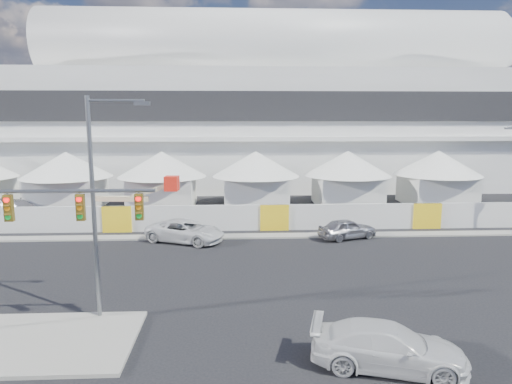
{
  "coord_description": "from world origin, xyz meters",
  "views": [
    {
      "loc": [
        2.94,
        -19.86,
        8.72
      ],
      "look_at": [
        4.36,
        10.0,
        3.75
      ],
      "focal_mm": 32.0,
      "sensor_mm": 36.0,
      "label": 1
    }
  ],
  "objects_px": {
    "sedan_silver": "(347,229)",
    "lot_car_c": "(19,208)",
    "pickup_near": "(388,347)",
    "streetlight_median": "(99,193)",
    "boom_lift": "(115,213)",
    "pickup_curb": "(186,231)"
  },
  "relations": [
    {
      "from": "sedan_silver",
      "to": "lot_car_c",
      "type": "bearing_deg",
      "value": 52.73
    },
    {
      "from": "pickup_near",
      "to": "lot_car_c",
      "type": "distance_m",
      "value": 35.4
    },
    {
      "from": "pickup_near",
      "to": "streetlight_median",
      "type": "relative_size",
      "value": 0.57
    },
    {
      "from": "lot_car_c",
      "to": "streetlight_median",
      "type": "height_order",
      "value": "streetlight_median"
    },
    {
      "from": "streetlight_median",
      "to": "boom_lift",
      "type": "bearing_deg",
      "value": 102.93
    },
    {
      "from": "pickup_curb",
      "to": "streetlight_median",
      "type": "height_order",
      "value": "streetlight_median"
    },
    {
      "from": "sedan_silver",
      "to": "lot_car_c",
      "type": "distance_m",
      "value": 28.46
    },
    {
      "from": "streetlight_median",
      "to": "sedan_silver",
      "type": "bearing_deg",
      "value": 42.35
    },
    {
      "from": "streetlight_median",
      "to": "boom_lift",
      "type": "distance_m",
      "value": 18.05
    },
    {
      "from": "pickup_curb",
      "to": "lot_car_c",
      "type": "distance_m",
      "value": 17.94
    },
    {
      "from": "sedan_silver",
      "to": "boom_lift",
      "type": "relative_size",
      "value": 0.52
    },
    {
      "from": "pickup_curb",
      "to": "lot_car_c",
      "type": "height_order",
      "value": "pickup_curb"
    },
    {
      "from": "lot_car_c",
      "to": "boom_lift",
      "type": "height_order",
      "value": "boom_lift"
    },
    {
      "from": "pickup_near",
      "to": "boom_lift",
      "type": "height_order",
      "value": "boom_lift"
    },
    {
      "from": "boom_lift",
      "to": "sedan_silver",
      "type": "bearing_deg",
      "value": -8.99
    },
    {
      "from": "pickup_near",
      "to": "sedan_silver",
      "type": "bearing_deg",
      "value": 5.5
    },
    {
      "from": "pickup_near",
      "to": "lot_car_c",
      "type": "xyz_separation_m",
      "value": [
        -24.33,
        25.72,
        -0.05
      ]
    },
    {
      "from": "streetlight_median",
      "to": "boom_lift",
      "type": "relative_size",
      "value": 1.15
    },
    {
      "from": "sedan_silver",
      "to": "streetlight_median",
      "type": "bearing_deg",
      "value": 112.82
    },
    {
      "from": "pickup_near",
      "to": "boom_lift",
      "type": "bearing_deg",
      "value": 49.47
    },
    {
      "from": "sedan_silver",
      "to": "boom_lift",
      "type": "xyz_separation_m",
      "value": [
        -17.7,
        4.48,
        0.38
      ]
    },
    {
      "from": "sedan_silver",
      "to": "streetlight_median",
      "type": "distance_m",
      "value": 19.27
    }
  ]
}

